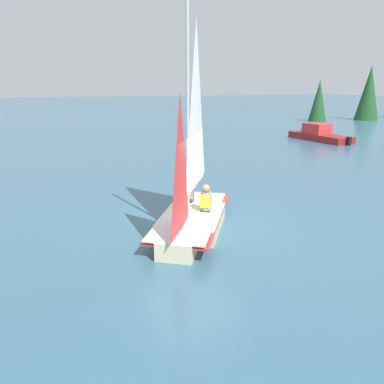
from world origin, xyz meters
name	(u,v)px	position (x,y,z in m)	size (l,w,h in m)	color
ground_plane	(192,228)	(0.00, 0.00, 0.00)	(260.00, 260.00, 0.00)	#38607A
sailboat_main	(192,201)	(0.02, 0.03, 0.76)	(3.70, 4.21, 5.51)	beige
sailor_helm	(206,204)	(0.45, 0.06, 0.62)	(0.42, 0.43, 1.16)	black
sailor_crew	(189,195)	(0.40, 1.03, 0.62)	(0.42, 0.43, 1.16)	black
motorboat_distant	(319,135)	(15.47, 11.49, 0.40)	(1.66, 5.06, 1.15)	maroon
treeline_shore	(379,97)	(34.54, 22.24, 2.51)	(19.83, 3.63, 5.87)	#1E4C23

